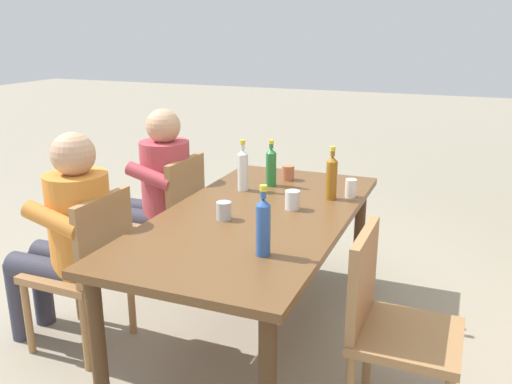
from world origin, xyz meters
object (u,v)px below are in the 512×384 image
Objects in this scene: dining_table at (256,227)px; cup_steel at (224,211)px; chair_far_right at (389,320)px; cup_white at (351,188)px; bottle_blue at (263,225)px; person_in_white_shirt at (69,230)px; person_in_plaid_shirt at (156,187)px; chair_near_left at (171,213)px; cup_glass at (292,200)px; bottle_amber at (332,177)px; chair_near_right at (88,263)px; bottle_clear at (243,169)px; cup_terracotta at (288,173)px; bottle_green at (271,166)px.

dining_table is 0.22m from cup_steel.
chair_far_right is 1.01m from cup_white.
bottle_blue reaches higher than dining_table.
chair_far_right is at bearing 90.03° from person_in_white_shirt.
dining_table is 1.60× the size of person_in_plaid_shirt.
cup_glass is (0.28, 0.93, 0.29)m from chair_near_left.
person_in_plaid_shirt is at bearing -91.29° from bottle_amber.
chair_near_right is 1.40m from bottle_amber.
bottle_clear is 0.46m from cup_glass.
chair_near_left is 1.76m from chair_far_right.
dining_table is 2.17× the size of chair_near_right.
person_in_white_shirt is 12.66× the size of cup_steel.
bottle_blue is at bearing -4.76° from bottle_amber.
chair_near_left is at bearing -87.43° from cup_white.
person_in_plaid_shirt is 1.45m from bottle_blue.
chair_near_left is 0.20m from person_in_plaid_shirt.
person_in_plaid_shirt reaches higher than chair_near_right.
cup_steel is (0.14, -0.12, 0.12)m from dining_table.
cup_glass is at bearing 20.90° from cup_terracotta.
chair_near_right is 1.07m from bottle_blue.
person_in_white_shirt reaches higher than bottle_blue.
person_in_white_shirt is at bearing -69.60° from cup_steel.
dining_table is at bearing -37.28° from bottle_amber.
cup_white is (-0.08, 0.10, -0.08)m from bottle_amber.
dining_table is 0.89m from chair_near_left.
person_in_plaid_shirt is at bearing -82.66° from bottle_green.
chair_near_right is 0.85m from chair_near_left.
chair_near_left is 9.34× the size of cup_steel.
chair_far_right is 8.15× the size of cup_white.
chair_near_left is 0.65m from bottle_clear.
bottle_green is (-0.10, 0.77, 0.19)m from person_in_plaid_shirt.
bottle_amber is 0.43m from bottle_green.
chair_near_left is at bearing -91.24° from bottle_amber.
dining_table is at bearing 61.41° from chair_near_left.
cup_white is (-0.90, -0.37, 0.29)m from chair_far_right.
cup_steel is (-0.28, 0.76, 0.12)m from person_in_white_shirt.
bottle_clear reaches higher than cup_steel.
chair_far_right is at bearing 90.13° from chair_near_right.
person_in_plaid_shirt is 0.88m from cup_terracotta.
cup_steel is at bearing -107.54° from chair_far_right.
person_in_plaid_shirt is (-0.00, -0.11, 0.17)m from chair_near_left.
chair_near_right is at bearing 0.00° from chair_near_left.
cup_white is (-0.61, 0.52, 0.01)m from cup_steel.
dining_table is 0.49m from bottle_clear.
bottle_amber reaches higher than chair_near_right.
cup_white is (0.05, 0.51, -0.07)m from bottle_green.
person_in_white_shirt is 0.82m from cup_steel.
bottle_blue reaches higher than bottle_green.
person_in_white_shirt reaches higher than cup_steel.
cup_steel is at bearing -40.46° from dining_table.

